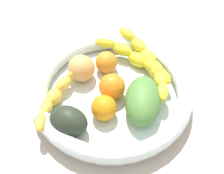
# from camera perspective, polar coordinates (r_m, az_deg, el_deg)

# --- Properties ---
(kitchen_counter) EXTENTS (1.20, 1.20, 0.03)m
(kitchen_counter) POSITION_cam_1_polar(r_m,az_deg,el_deg) (0.74, 0.00, -3.09)
(kitchen_counter) COLOR #B5AB9F
(kitchen_counter) RESTS_ON ground
(fruit_bowl) EXTENTS (0.37, 0.37, 0.05)m
(fruit_bowl) POSITION_cam_1_polar(r_m,az_deg,el_deg) (0.71, 0.00, -1.03)
(fruit_bowl) COLOR silver
(fruit_bowl) RESTS_ON kitchen_counter
(banana_draped_left) EXTENTS (0.20, 0.09, 0.04)m
(banana_draped_left) POSITION_cam_1_polar(r_m,az_deg,el_deg) (0.70, -10.43, -1.63)
(banana_draped_left) COLOR yellow
(banana_draped_left) RESTS_ON fruit_bowl
(banana_draped_right) EXTENTS (0.24, 0.14, 0.05)m
(banana_draped_right) POSITION_cam_1_polar(r_m,az_deg,el_deg) (0.75, 6.91, 4.64)
(banana_draped_right) COLOR yellow
(banana_draped_right) RESTS_ON fruit_bowl
(banana_arching_top) EXTENTS (0.14, 0.20, 0.05)m
(banana_arching_top) POSITION_cam_1_polar(r_m,az_deg,el_deg) (0.77, 4.51, 5.30)
(banana_arching_top) COLOR yellow
(banana_arching_top) RESTS_ON fruit_bowl
(orange_front) EXTENTS (0.06, 0.06, 0.06)m
(orange_front) POSITION_cam_1_polar(r_m,az_deg,el_deg) (0.66, -1.51, -3.91)
(orange_front) COLOR orange
(orange_front) RESTS_ON fruit_bowl
(orange_mid_left) EXTENTS (0.06, 0.06, 0.06)m
(orange_mid_left) POSITION_cam_1_polar(r_m,az_deg,el_deg) (0.69, 0.26, -0.17)
(orange_mid_left) COLOR orange
(orange_mid_left) RESTS_ON fruit_bowl
(orange_mid_right) EXTENTS (0.05, 0.05, 0.05)m
(orange_mid_right) POSITION_cam_1_polar(r_m,az_deg,el_deg) (0.75, -1.06, 4.64)
(orange_mid_right) COLOR orange
(orange_mid_right) RESTS_ON fruit_bowl
(peach_blush) EXTENTS (0.07, 0.07, 0.07)m
(peach_blush) POSITION_cam_1_polar(r_m,az_deg,el_deg) (0.74, -5.72, 3.47)
(peach_blush) COLOR #E7A95F
(peach_blush) RESTS_ON fruit_bowl
(avocado_dark) EXTENTS (0.08, 0.10, 0.06)m
(avocado_dark) POSITION_cam_1_polar(r_m,az_deg,el_deg) (0.64, -8.09, -6.31)
(avocado_dark) COLOR #293326
(avocado_dark) RESTS_ON fruit_bowl
(mango_green) EXTENTS (0.13, 0.08, 0.07)m
(mango_green) POSITION_cam_1_polar(r_m,az_deg,el_deg) (0.67, 5.74, -2.46)
(mango_green) COLOR #538A3E
(mango_green) RESTS_ON fruit_bowl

